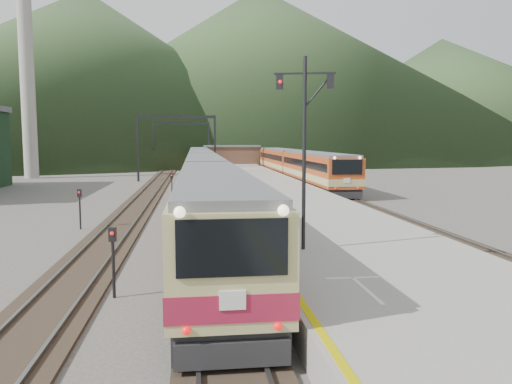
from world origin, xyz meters
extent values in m
cube|color=black|center=(0.00, 40.00, 0.06)|extent=(2.60, 200.00, 0.12)
cube|color=slate|center=(-0.72, 40.00, 0.16)|extent=(0.10, 200.00, 0.14)
cube|color=slate|center=(0.72, 40.00, 0.16)|extent=(0.10, 200.00, 0.14)
cube|color=black|center=(-5.00, 40.00, 0.06)|extent=(2.60, 200.00, 0.12)
cube|color=slate|center=(-5.72, 40.00, 0.16)|extent=(0.10, 200.00, 0.14)
cube|color=slate|center=(-4.28, 40.00, 0.16)|extent=(0.10, 200.00, 0.14)
cube|color=black|center=(11.50, 40.00, 0.06)|extent=(2.60, 200.00, 0.12)
cube|color=slate|center=(10.78, 40.00, 0.16)|extent=(0.10, 200.00, 0.14)
cube|color=slate|center=(12.22, 40.00, 0.16)|extent=(0.10, 200.00, 0.14)
cube|color=gray|center=(5.60, 38.00, 0.50)|extent=(8.00, 100.00, 1.00)
cube|color=black|center=(-7.50, 55.00, 4.00)|extent=(0.25, 0.25, 8.00)
cube|color=black|center=(1.80, 55.00, 4.00)|extent=(0.25, 0.25, 8.00)
cube|color=black|center=(-2.85, 55.00, 7.80)|extent=(9.30, 0.22, 0.35)
cube|color=black|center=(-7.50, 80.00, 4.00)|extent=(0.25, 0.25, 8.00)
cube|color=black|center=(1.80, 80.00, 4.00)|extent=(0.25, 0.25, 8.00)
cube|color=black|center=(-2.85, 80.00, 7.80)|extent=(9.30, 0.22, 0.35)
cylinder|color=#9E998E|center=(-22.00, 62.00, 15.00)|extent=(1.80, 1.80, 30.00)
cube|color=brown|center=(5.60, 78.00, 2.40)|extent=(9.00, 4.00, 2.80)
cube|color=slate|center=(5.60, 78.00, 3.95)|extent=(9.40, 4.40, 0.30)
cone|color=#2B3F21|center=(-40.00, 190.00, 30.00)|extent=(180.00, 180.00, 60.00)
cone|color=#2B3F21|center=(30.00, 230.00, 37.50)|extent=(220.00, 220.00, 75.00)
cone|color=#2B3F21|center=(110.00, 210.00, 25.00)|extent=(160.00, 160.00, 50.00)
cube|color=tan|center=(0.00, 12.81, 1.94)|extent=(2.80, 18.82, 3.42)
cube|color=tan|center=(0.00, 32.13, 1.94)|extent=(2.80, 18.82, 3.42)
cube|color=tan|center=(0.00, 51.45, 1.94)|extent=(2.80, 18.82, 3.42)
cube|color=tan|center=(0.00, 70.76, 1.94)|extent=(2.80, 18.82, 3.42)
cube|color=#AD4319|center=(11.50, 42.70, 2.10)|extent=(3.06, 20.58, 3.74)
cube|color=#AD4319|center=(11.50, 63.79, 2.10)|extent=(3.06, 20.58, 3.74)
cylinder|color=black|center=(3.21, 11.16, 4.49)|extent=(0.14, 0.14, 6.97)
cube|color=black|center=(3.21, 11.16, 7.37)|extent=(2.16, 0.55, 0.07)
cube|color=black|center=(2.33, 11.36, 7.07)|extent=(0.28, 0.23, 0.50)
cube|color=black|center=(4.08, 10.96, 7.07)|extent=(0.28, 0.23, 0.50)
cylinder|color=black|center=(-3.34, 9.35, 1.00)|extent=(0.10, 0.10, 2.00)
cube|color=black|center=(-3.34, 9.35, 2.05)|extent=(0.24, 0.19, 0.45)
cylinder|color=black|center=(-2.62, 35.11, 1.00)|extent=(0.10, 0.10, 2.00)
cube|color=black|center=(-2.62, 35.11, 2.05)|extent=(0.23, 0.17, 0.45)
cylinder|color=black|center=(-7.16, 22.16, 1.00)|extent=(0.10, 0.10, 2.00)
cube|color=black|center=(-7.16, 22.16, 2.05)|extent=(0.22, 0.17, 0.45)
camera|label=1|loc=(-0.75, -6.56, 5.02)|focal=35.00mm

